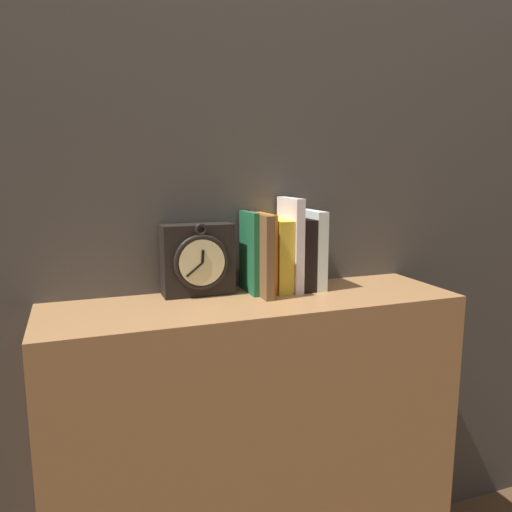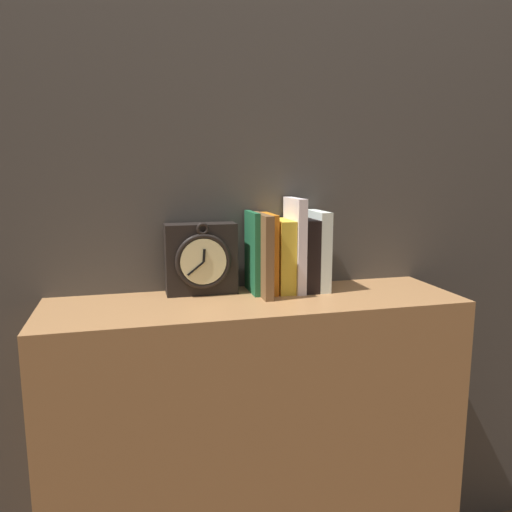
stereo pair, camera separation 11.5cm
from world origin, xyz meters
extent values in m
cube|color=#47423D|center=(0.00, 0.17, 1.30)|extent=(6.00, 0.05, 2.60)
cube|color=#A87547|center=(0.00, 0.00, 0.41)|extent=(0.98, 0.29, 0.83)
cube|color=black|center=(-0.11, 0.10, 0.91)|extent=(0.17, 0.07, 0.17)
torus|color=black|center=(-0.11, 0.06, 0.91)|extent=(0.13, 0.01, 0.13)
cylinder|color=beige|center=(-0.11, 0.06, 0.91)|extent=(0.11, 0.01, 0.11)
cube|color=black|center=(-0.11, 0.05, 0.93)|extent=(0.01, 0.00, 0.03)
cube|color=black|center=(-0.13, 0.05, 0.90)|extent=(0.04, 0.00, 0.03)
torus|color=black|center=(-0.11, 0.06, 0.99)|extent=(0.03, 0.01, 0.03)
cube|color=#1E613A|center=(0.01, 0.08, 0.93)|extent=(0.01, 0.11, 0.20)
cube|color=brown|center=(0.03, 0.05, 0.92)|extent=(0.02, 0.16, 0.20)
cube|color=orange|center=(0.05, 0.08, 0.92)|extent=(0.02, 0.11, 0.20)
cube|color=yellow|center=(0.09, 0.07, 0.92)|extent=(0.04, 0.12, 0.18)
cube|color=white|center=(0.12, 0.07, 0.94)|extent=(0.02, 0.12, 0.23)
cube|color=black|center=(0.15, 0.07, 0.92)|extent=(0.03, 0.12, 0.18)
cube|color=white|center=(0.18, 0.07, 0.93)|extent=(0.03, 0.12, 0.20)
camera|label=1|loc=(-0.39, -1.07, 1.13)|focal=35.00mm
camera|label=2|loc=(-0.28, -1.10, 1.13)|focal=35.00mm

